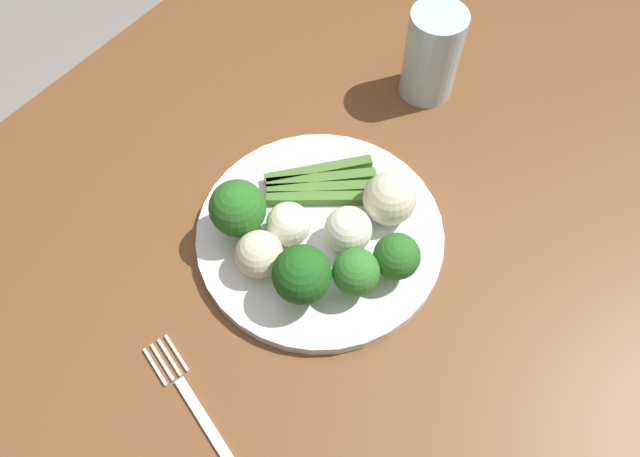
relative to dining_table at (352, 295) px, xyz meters
The scene contains 14 objects.
ground_plane 0.68m from the dining_table, ahead, with size 6.00×6.00×0.02m, color gray.
dining_table is the anchor object (origin of this frame).
plate 0.12m from the dining_table, 98.42° to the left, with size 0.27×0.27×0.01m, color white.
asparagus_bundle 0.15m from the dining_table, 63.28° to the left, with size 0.12×0.12×0.01m.
broccoli_back_right 0.16m from the dining_table, 86.40° to the right, with size 0.05×0.05×0.06m.
broccoli_outer_edge 0.20m from the dining_table, 116.36° to the left, with size 0.06×0.06×0.07m.
broccoli_left 0.18m from the dining_table, 169.06° to the left, with size 0.06×0.06×0.07m.
broccoli_front_left 0.16m from the dining_table, 148.93° to the right, with size 0.05×0.05×0.06m.
cauliflower_right 0.14m from the dining_table, 108.14° to the left, with size 0.05×0.05×0.05m, color white.
cauliflower_near_fork 0.18m from the dining_table, 138.30° to the left, with size 0.05×0.05×0.05m, color beige.
cauliflower_edge 0.16m from the dining_table, 114.59° to the left, with size 0.05×0.05×0.05m, color silver.
cauliflower_mid 0.16m from the dining_table, ahead, with size 0.06×0.06×0.06m, color beige.
fork 0.25m from the dining_table, behind, with size 0.06×0.16×0.00m.
water_glass 0.31m from the dining_table, 15.73° to the left, with size 0.07×0.07×0.12m, color silver.
Camera 1 is at (-0.27, -0.15, 1.35)m, focal length 33.80 mm.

